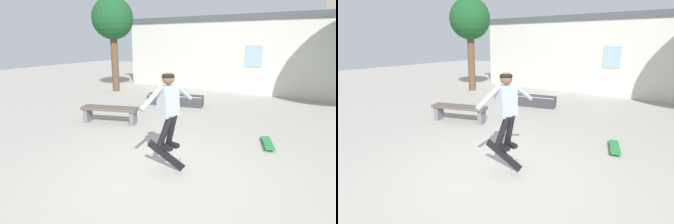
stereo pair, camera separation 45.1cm
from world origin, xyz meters
The scene contains 8 objects.
ground_plane centered at (0.00, 0.00, 0.00)m, with size 40.00×40.00×0.00m, color #A39E93.
building_backdrop centered at (0.03, 8.17, 1.75)m, with size 14.19×0.52×4.55m.
tree_left centered at (-6.01, 5.67, 3.16)m, with size 1.82×1.82×4.15m.
park_bench centered at (-2.88, 1.78, 0.34)m, with size 1.68×0.89×0.47m.
skate_ledge centered at (-2.29, 4.61, 0.19)m, with size 2.10×0.93×0.38m.
skater centered at (0.00, 0.13, 1.25)m, with size 0.38×1.22×1.34m.
skateboard_flipping centered at (-0.02, 0.09, 0.32)m, with size 0.73×0.25×0.58m.
skateboard_resting centered at (1.37, 2.27, 0.07)m, with size 0.44×0.85×0.08m.
Camera 2 is at (2.56, -3.39, 2.31)m, focal length 28.00 mm.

